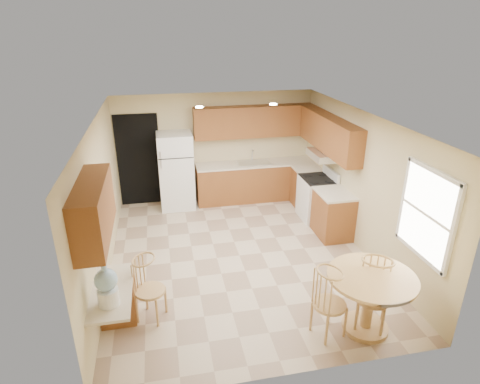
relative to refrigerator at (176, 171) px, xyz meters
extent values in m
plane|color=#C3AC8D|center=(0.95, -2.40, -0.86)|extent=(5.50, 5.50, 0.00)
cube|color=white|center=(0.95, -2.40, 1.64)|extent=(4.50, 5.50, 0.02)
cube|color=#CABF88|center=(0.95, 0.35, 0.39)|extent=(4.50, 0.02, 2.50)
cube|color=#CABF88|center=(0.95, -5.15, 0.39)|extent=(4.50, 0.02, 2.50)
cube|color=#CABF88|center=(-1.30, -2.40, 0.39)|extent=(0.02, 5.50, 2.50)
cube|color=#CABF88|center=(3.20, -2.40, 0.39)|extent=(0.02, 5.50, 2.50)
cube|color=black|center=(-0.80, 0.34, 0.19)|extent=(0.90, 0.02, 2.10)
cube|color=brown|center=(1.83, 0.05, -0.42)|extent=(2.75, 0.60, 0.87)
cube|color=beige|center=(1.83, 0.05, 0.03)|extent=(2.75, 0.63, 0.04)
cube|color=brown|center=(2.90, -0.54, -0.42)|extent=(0.60, 0.59, 0.87)
cube|color=beige|center=(2.90, -0.54, 0.03)|extent=(0.63, 0.59, 0.04)
cube|color=brown|center=(2.90, -2.00, -0.42)|extent=(0.60, 0.80, 0.87)
cube|color=beige|center=(2.90, -2.00, 0.03)|extent=(0.63, 0.80, 0.04)
cube|color=brown|center=(1.83, 0.19, 0.99)|extent=(2.75, 0.33, 0.70)
cube|color=brown|center=(3.04, -1.19, 0.99)|extent=(0.33, 2.42, 0.70)
cube|color=brown|center=(-1.13, -4.00, 0.99)|extent=(0.33, 1.40, 0.70)
cube|color=silver|center=(1.80, 0.05, 0.05)|extent=(0.78, 0.44, 0.01)
cube|color=silver|center=(2.95, -1.22, 0.56)|extent=(0.50, 0.76, 0.14)
cube|color=brown|center=(-1.05, -3.72, -0.50)|extent=(0.48, 0.42, 0.72)
cube|color=beige|center=(-1.05, -4.10, -0.11)|extent=(0.50, 1.20, 0.04)
cube|color=white|center=(3.18, -4.25, 0.64)|extent=(0.05, 1.00, 1.20)
cube|color=white|center=(3.17, -4.25, 1.26)|extent=(0.05, 1.10, 0.06)
cube|color=white|center=(3.17, -4.25, 0.02)|extent=(0.05, 1.10, 0.06)
cube|color=white|center=(3.17, -4.78, 0.64)|extent=(0.05, 0.06, 1.28)
cube|color=white|center=(3.17, -3.72, 0.64)|extent=(0.05, 0.06, 1.28)
cylinder|color=white|center=(0.45, -1.20, 1.63)|extent=(0.14, 0.14, 0.02)
cylinder|color=white|center=(1.85, -1.20, 1.63)|extent=(0.14, 0.14, 0.02)
cube|color=white|center=(0.00, 0.00, 0.00)|extent=(0.76, 0.71, 1.72)
cube|color=black|center=(0.00, -0.36, 0.40)|extent=(0.74, 0.01, 0.02)
cube|color=silver|center=(-0.32, -0.37, 0.30)|extent=(0.03, 0.03, 0.18)
cube|color=silver|center=(-0.32, -0.37, 0.50)|extent=(0.03, 0.03, 0.14)
cube|color=white|center=(2.87, -1.22, -0.41)|extent=(0.65, 0.76, 0.90)
cube|color=black|center=(2.87, -1.22, 0.05)|extent=(0.64, 0.75, 0.02)
cube|color=white|center=(3.15, -1.22, 0.14)|extent=(0.06, 0.76, 0.18)
cylinder|color=tan|center=(2.27, -4.60, -0.82)|extent=(0.63, 0.63, 0.07)
cylinder|color=tan|center=(2.27, -4.60, -0.44)|extent=(0.16, 0.16, 0.77)
cylinder|color=tan|center=(2.27, -4.60, -0.02)|extent=(1.16, 1.16, 0.04)
cylinder|color=tan|center=(1.72, -4.58, -0.39)|extent=(0.44, 0.44, 0.04)
cylinder|color=tan|center=(1.56, -4.42, -0.62)|extent=(0.04, 0.04, 0.47)
cylinder|color=tan|center=(1.88, -4.42, -0.62)|extent=(0.04, 0.04, 0.47)
cylinder|color=tan|center=(1.56, -4.74, -0.62)|extent=(0.04, 0.04, 0.47)
cylinder|color=tan|center=(1.88, -4.74, -0.62)|extent=(0.04, 0.04, 0.47)
cylinder|color=tan|center=(2.32, -4.60, -0.36)|extent=(0.46, 0.46, 0.04)
cylinder|color=tan|center=(2.15, -4.43, -0.61)|extent=(0.04, 0.04, 0.50)
cylinder|color=tan|center=(2.48, -4.43, -0.61)|extent=(0.04, 0.04, 0.50)
cylinder|color=tan|center=(2.15, -4.77, -0.61)|extent=(0.04, 0.04, 0.50)
cylinder|color=tan|center=(2.48, -4.77, -0.61)|extent=(0.04, 0.04, 0.50)
cylinder|color=tan|center=(-0.60, -3.78, -0.41)|extent=(0.42, 0.42, 0.04)
cylinder|color=tan|center=(-0.75, -3.62, -0.63)|extent=(0.04, 0.04, 0.45)
cylinder|color=tan|center=(-0.45, -3.62, -0.63)|extent=(0.04, 0.04, 0.45)
cylinder|color=tan|center=(-0.75, -3.93, -0.63)|extent=(0.04, 0.04, 0.45)
cylinder|color=tan|center=(-0.45, -3.93, -0.63)|extent=(0.04, 0.04, 0.45)
cylinder|color=white|center=(-1.05, -4.38, 0.02)|extent=(0.25, 0.25, 0.21)
sphere|color=#94C1E5|center=(-1.05, -4.38, 0.26)|extent=(0.27, 0.27, 0.27)
cylinder|color=#94C1E5|center=(-1.05, -4.38, 0.43)|extent=(0.07, 0.07, 0.08)
camera|label=1|loc=(-0.30, -8.54, 3.02)|focal=30.00mm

